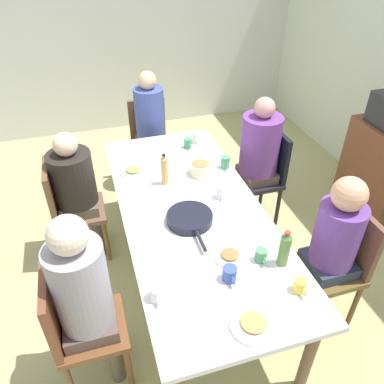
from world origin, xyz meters
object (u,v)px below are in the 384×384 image
(chair_2, at_px, (339,261))
(cup_7, at_px, (261,255))
(cup_4, at_px, (156,293))
(cup_5, at_px, (225,162))
(chair_3, at_px, (76,325))
(cup_1, at_px, (221,192))
(chair_1, at_px, (68,206))
(cup_0, at_px, (188,143))
(bottle_0, at_px, (284,249))
(serving_pan, at_px, (190,218))
(person_3, at_px, (85,293))
(plate_1, at_px, (230,256))
(cup_6, at_px, (196,138))
(plate_2, at_px, (133,171))
(bowl_0, at_px, (201,168))
(person_0, at_px, (258,151))
(bottle_1, at_px, (164,170))
(chair_4, at_px, (150,138))
(person_4, at_px, (150,122))
(side_cabinet, at_px, (382,172))
(chair_0, at_px, (265,172))
(dining_table, at_px, (192,216))
(plate_0, at_px, (253,324))
(person_2, at_px, (334,241))
(cup_3, at_px, (300,286))
(person_1, at_px, (76,185))

(chair_2, distance_m, cup_7, 0.67)
(cup_4, bearing_deg, chair_2, 95.11)
(chair_2, distance_m, cup_5, 1.14)
(chair_3, height_order, cup_1, chair_3)
(chair_1, bearing_deg, chair_2, 56.51)
(cup_0, bearing_deg, bottle_0, 5.41)
(cup_0, bearing_deg, serving_pan, -15.69)
(person_3, xyz_separation_m, cup_1, (-0.64, 1.02, 0.00))
(plate_1, xyz_separation_m, cup_6, (-1.44, 0.23, 0.03))
(chair_1, xyz_separation_m, cup_0, (-0.28, 1.09, 0.25))
(plate_2, xyz_separation_m, bowl_0, (0.18, 0.52, 0.04))
(cup_7, bearing_deg, person_0, 155.71)
(plate_2, distance_m, bottle_1, 0.33)
(person_3, relative_size, cup_6, 11.98)
(chair_4, bearing_deg, person_4, 0.00)
(plate_2, bearing_deg, bottle_1, 42.92)
(plate_2, xyz_separation_m, serving_pan, (0.72, 0.26, 0.02))
(person_0, height_order, side_cabinet, person_0)
(chair_2, distance_m, cup_0, 1.59)
(chair_0, xyz_separation_m, chair_4, (-0.95, -0.87, 0.00))
(chair_1, height_order, cup_7, chair_1)
(dining_table, height_order, chair_1, chair_1)
(bowl_0, distance_m, bottle_1, 0.32)
(chair_3, xyz_separation_m, bowl_0, (-0.99, 1.07, 0.27))
(chair_1, height_order, bottle_1, bottle_1)
(cup_1, height_order, cup_4, cup_1)
(chair_1, height_order, cup_5, chair_1)
(person_3, bearing_deg, plate_0, 62.31)
(plate_0, bearing_deg, chair_3, -115.29)
(chair_4, bearing_deg, plate_1, 2.38)
(chair_1, relative_size, cup_7, 8.37)
(person_0, bearing_deg, person_3, -53.61)
(plate_1, height_order, cup_4, cup_4)
(person_2, bearing_deg, plate_2, -136.85)
(cup_0, bearing_deg, bowl_0, -2.90)
(person_2, xyz_separation_m, person_4, (-2.01, -0.78, 0.01))
(cup_3, distance_m, cup_6, 1.80)
(chair_2, xyz_separation_m, cup_6, (-1.50, -0.55, 0.26))
(chair_1, height_order, person_3, person_3)
(person_1, height_order, cup_6, person_1)
(plate_0, xyz_separation_m, cup_4, (-0.31, -0.43, 0.03))
(chair_1, distance_m, person_4, 1.25)
(person_0, bearing_deg, dining_table, -53.63)
(chair_3, distance_m, cup_1, 1.31)
(person_1, relative_size, cup_1, 10.39)
(person_3, relative_size, person_4, 1.04)
(plate_0, xyz_separation_m, bowl_0, (-1.41, 0.18, 0.04))
(serving_pan, distance_m, cup_0, 1.02)
(dining_table, relative_size, bottle_0, 9.13)
(chair_0, xyz_separation_m, cup_6, (-0.35, -0.55, 0.26))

